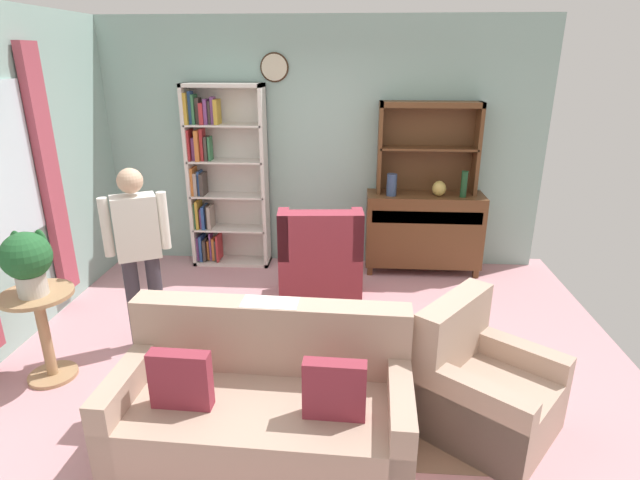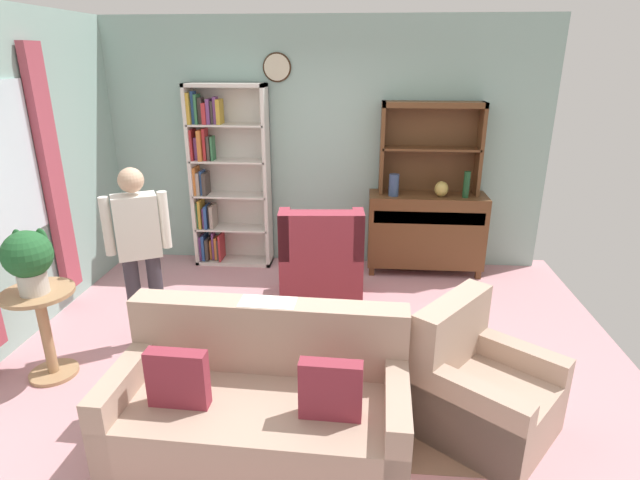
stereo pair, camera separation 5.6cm
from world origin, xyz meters
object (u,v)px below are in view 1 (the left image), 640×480
at_px(bookshelf, 220,177).
at_px(plant_stand, 43,326).
at_px(sideboard_hutch, 429,135).
at_px(vase_round, 439,189).
at_px(couch_floral, 265,406).
at_px(person_reading, 139,247).
at_px(vase_tall, 392,185).
at_px(wingback_chair, 320,271).
at_px(armchair_floral, 483,390).
at_px(potted_plant_large, 27,259).
at_px(bottle_wine, 464,184).
at_px(sideboard, 423,229).

height_order(bookshelf, plant_stand, bookshelf).
bearing_deg(sideboard_hutch, vase_round, -53.52).
distance_m(couch_floral, person_reading, 1.79).
bearing_deg(vase_tall, wingback_chair, -128.11).
bearing_deg(sideboard_hutch, armchair_floral, -88.32).
xyz_separation_m(potted_plant_large, person_reading, (0.58, 0.55, -0.10)).
xyz_separation_m(vase_round, couch_floral, (-1.46, -2.91, -0.69)).
distance_m(bottle_wine, person_reading, 3.41).
relative_size(bookshelf, sideboard_hutch, 1.91).
xyz_separation_m(couch_floral, person_reading, (-1.22, 1.17, 0.59)).
bearing_deg(bottle_wine, wingback_chair, -148.67).
relative_size(wingback_chair, potted_plant_large, 2.19).
relative_size(bookshelf, wingback_chair, 2.00).
height_order(bookshelf, sideboard, bookshelf).
distance_m(sideboard, potted_plant_large, 3.95).
relative_size(sideboard, person_reading, 0.83).
height_order(vase_round, couch_floral, vase_round).
bearing_deg(sideboard_hutch, couch_floral, -113.32).
xyz_separation_m(bookshelf, bottle_wine, (2.74, -0.17, 0.00)).
distance_m(bookshelf, sideboard, 2.41).
xyz_separation_m(sideboard_hutch, person_reading, (-2.55, -1.92, -0.65)).
distance_m(bottle_wine, potted_plant_large, 4.19).
height_order(armchair_floral, person_reading, person_reading).
xyz_separation_m(couch_floral, armchair_floral, (1.41, 0.29, -0.02)).
height_order(sideboard, armchair_floral, sideboard).
distance_m(bookshelf, bottle_wine, 2.74).
distance_m(bookshelf, vase_tall, 1.96).
distance_m(sideboard, sideboard_hutch, 1.06).
height_order(vase_tall, couch_floral, vase_tall).
bearing_deg(person_reading, potted_plant_large, -136.19).
bearing_deg(plant_stand, vase_tall, 39.44).
bearing_deg(bottle_wine, sideboard_hutch, 153.04).
xyz_separation_m(sideboard, vase_round, (0.13, -0.07, 0.50)).
bearing_deg(vase_round, person_reading, -146.97).
bearing_deg(wingback_chair, sideboard_hutch, 44.98).
bearing_deg(wingback_chair, bookshelf, 138.49).
bearing_deg(potted_plant_large, vase_tall, 39.82).
xyz_separation_m(vase_tall, wingback_chair, (-0.73, -0.93, -0.66)).
distance_m(plant_stand, potted_plant_large, 0.56).
xyz_separation_m(bookshelf, vase_round, (2.48, -0.15, -0.06)).
height_order(bookshelf, vase_tall, bookshelf).
bearing_deg(vase_round, armchair_floral, -91.05).
height_order(couch_floral, person_reading, person_reading).
xyz_separation_m(bookshelf, armchair_floral, (2.43, -2.77, -0.77)).
bearing_deg(wingback_chair, person_reading, -150.75).
bearing_deg(person_reading, sideboard_hutch, 36.95).
relative_size(vase_round, wingback_chair, 0.16).
height_order(vase_round, potted_plant_large, potted_plant_large).
bearing_deg(potted_plant_large, person_reading, 43.81).
bearing_deg(sideboard_hutch, bottle_wine, -26.96).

